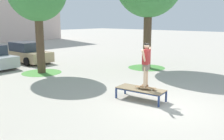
{
  "coord_description": "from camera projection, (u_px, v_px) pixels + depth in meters",
  "views": [
    {
      "loc": [
        -7.62,
        -4.32,
        3.1
      ],
      "look_at": [
        0.04,
        2.42,
        1.0
      ],
      "focal_mm": 39.17,
      "sensor_mm": 36.0,
      "label": 1
    }
  ],
  "objects": [
    {
      "name": "ground_plane",
      "position": [
        160.0,
        105.0,
        9.02
      ],
      "size": [
        120.0,
        120.0,
        0.0
      ],
      "primitive_type": "plane",
      "color": "#B2AA9E"
    },
    {
      "name": "skate_box",
      "position": [
        141.0,
        90.0,
        9.56
      ],
      "size": [
        0.99,
        1.98,
        0.46
      ],
      "color": "navy",
      "rests_on": "ground"
    },
    {
      "name": "skateboard",
      "position": [
        145.0,
        87.0,
        9.43
      ],
      "size": [
        0.4,
        0.82,
        0.09
      ],
      "color": "#9E754C",
      "rests_on": "skate_box"
    },
    {
      "name": "skater",
      "position": [
        146.0,
        62.0,
        9.23
      ],
      "size": [
        0.99,
        0.37,
        1.69
      ],
      "color": "beige",
      "rests_on": "skateboard"
    },
    {
      "name": "grass_patch_near_right",
      "position": [
        146.0,
        68.0,
        16.14
      ],
      "size": [
        2.42,
        2.42,
        0.01
      ],
      "primitive_type": "cylinder",
      "color": "#47893D",
      "rests_on": "ground"
    },
    {
      "name": "grass_patch_mid_back",
      "position": [
        42.0,
        73.0,
        14.61
      ],
      "size": [
        2.33,
        2.33,
        0.01
      ],
      "primitive_type": "cylinder",
      "color": "#519342",
      "rests_on": "ground"
    },
    {
      "name": "car_tan",
      "position": [
        27.0,
        53.0,
        18.04
      ],
      "size": [
        2.04,
        4.26,
        1.5
      ],
      "color": "tan",
      "rests_on": "ground"
    }
  ]
}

